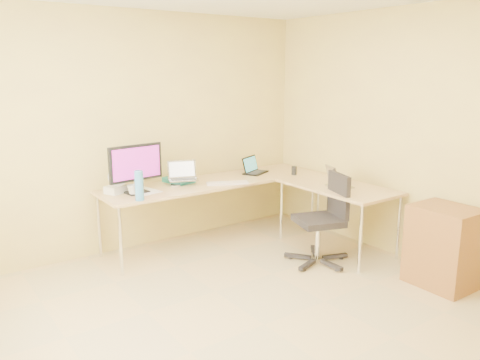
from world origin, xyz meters
TOP-DOWN VIEW (x-y plane):
  - floor at (0.00, 0.00)m, footprint 4.50×4.50m
  - wall_back at (0.00, 2.25)m, footprint 4.50×0.00m
  - wall_right at (2.10, 0.00)m, footprint 0.00×4.50m
  - desk_main at (0.72, 1.85)m, footprint 2.65×0.70m
  - desk_return at (1.70, 0.85)m, footprint 0.70×1.30m
  - monitor at (-0.23, 1.83)m, footprint 0.61×0.26m
  - book_stack at (0.35, 2.02)m, footprint 0.30×0.36m
  - laptop_center at (0.34, 1.88)m, footprint 0.38×0.34m
  - laptop_black at (1.36, 1.90)m, footprint 0.40×0.36m
  - keyboard at (0.75, 1.62)m, footprint 0.47×0.31m
  - mouse at (0.70, 1.66)m, footprint 0.09×0.07m
  - mug at (-0.30, 1.78)m, footprint 0.15×0.15m
  - cd_stack at (0.21, 1.83)m, footprint 0.14×0.14m
  - water_bottle at (-0.33, 1.55)m, footprint 0.11×0.11m
  - papers at (-0.15, 1.86)m, footprint 0.30×0.38m
  - white_box at (-0.40, 1.96)m, footprint 0.26×0.23m
  - desk_fan at (-0.40, 1.96)m, footprint 0.22×0.22m
  - black_cup at (1.68, 1.55)m, footprint 0.08×0.08m
  - laptop_return at (1.67, 0.80)m, footprint 0.34×0.31m
  - office_chair at (1.25, 0.68)m, footprint 0.72×0.72m
  - cabinet at (1.81, -0.38)m, footprint 0.47×0.58m

SIDE VIEW (x-z plane):
  - floor at x=0.00m, z-range 0.00..0.00m
  - cabinet at x=1.81m, z-range -0.03..0.75m
  - desk_main at x=0.72m, z-range 0.00..0.73m
  - desk_return at x=1.70m, z-range 0.00..0.73m
  - office_chair at x=1.25m, z-range 0.03..0.97m
  - papers at x=-0.15m, z-range 0.73..0.74m
  - keyboard at x=0.75m, z-range 0.73..0.75m
  - cd_stack at x=0.21m, z-range 0.73..0.76m
  - mouse at x=0.70m, z-range 0.73..0.76m
  - book_stack at x=0.35m, z-range 0.73..0.78m
  - white_box at x=-0.40m, z-range 0.73..0.81m
  - black_cup at x=1.68m, z-range 0.73..0.83m
  - mug at x=-0.30m, z-range 0.73..0.84m
  - laptop_return at x=1.67m, z-range 0.73..0.92m
  - laptop_black at x=1.36m, z-range 0.73..0.94m
  - desk_fan at x=-0.40m, z-range 0.73..0.98m
  - water_bottle at x=-0.33m, z-range 0.73..1.03m
  - laptop_center at x=0.34m, z-range 0.78..0.99m
  - monitor at x=-0.23m, z-range 0.73..1.24m
  - wall_back at x=0.00m, z-range -0.95..3.55m
  - wall_right at x=2.10m, z-range -0.95..3.55m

